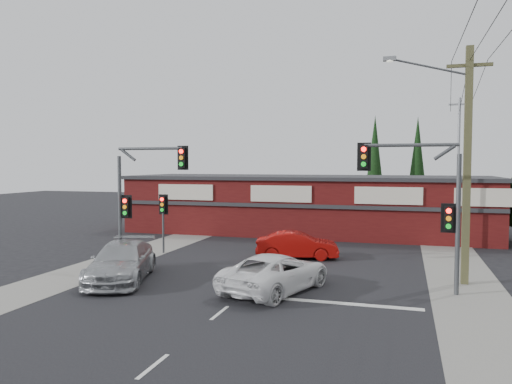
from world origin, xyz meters
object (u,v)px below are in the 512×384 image
(utility_pole, at_px, (464,157))
(red_sedan, at_px, (297,245))
(white_suv, at_px, (276,272))
(silver_suv, at_px, (122,262))
(shop_building, at_px, (307,204))

(utility_pole, bearing_deg, red_sedan, 155.38)
(utility_pole, bearing_deg, white_suv, -154.88)
(white_suv, xyz_separation_m, silver_suv, (-6.92, -0.20, 0.07))
(red_sedan, bearing_deg, shop_building, -4.11)
(shop_building, bearing_deg, utility_pole, -56.24)
(red_sedan, xyz_separation_m, shop_building, (-1.47, 10.38, 1.41))
(shop_building, height_order, utility_pole, utility_pole)
(white_suv, distance_m, utility_pole, 9.27)
(white_suv, bearing_deg, shop_building, -65.13)
(red_sedan, bearing_deg, white_suv, 172.88)
(silver_suv, bearing_deg, shop_building, 56.32)
(silver_suv, relative_size, shop_building, 0.21)
(silver_suv, distance_m, utility_pole, 15.33)
(shop_building, bearing_deg, red_sedan, -81.92)
(white_suv, xyz_separation_m, utility_pole, (7.26, 3.41, 4.64))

